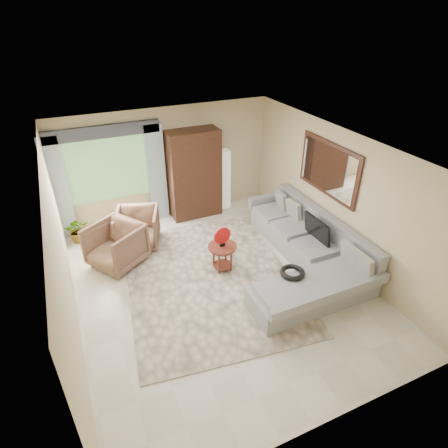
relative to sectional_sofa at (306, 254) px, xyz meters
name	(u,v)px	position (x,y,z in m)	size (l,w,h in m)	color
ground	(219,284)	(-1.78, 0.18, -0.28)	(6.00, 6.00, 0.00)	silver
area_rug	(209,278)	(-1.90, 0.41, -0.27)	(3.00, 4.00, 0.02)	beige
sectional_sofa	(306,254)	(0.00, 0.00, 0.00)	(2.30, 3.46, 0.90)	#A5A8AE
tv_screen	(317,229)	(0.27, 0.11, 0.44)	(0.06, 0.74, 0.48)	black
garden_hose	(292,272)	(-0.78, -0.66, 0.26)	(0.43, 0.43, 0.09)	black
coffee_table	(222,257)	(-1.55, 0.56, 0.01)	(0.55, 0.55, 0.55)	#542616
red_disc	(222,236)	(-1.55, 0.56, 0.50)	(0.34, 0.34, 0.03)	red
armchair_left	(116,246)	(-3.38, 1.59, 0.15)	(0.92, 0.95, 0.87)	brown
armchair_right	(138,228)	(-2.83, 2.11, 0.12)	(0.86, 0.89, 0.81)	brown
potted_plant	(78,230)	(-4.00, 2.79, -0.01)	(0.49, 0.43, 0.55)	#999999
armoire	(194,174)	(-1.23, 2.90, 0.77)	(1.20, 0.55, 2.10)	black
floor_lamp	(224,179)	(-0.43, 2.96, 0.47)	(0.24, 0.24, 1.50)	silver
window	(107,169)	(-3.13, 3.15, 1.12)	(1.80, 0.04, 1.40)	#669E59
curtain_left	(59,190)	(-4.18, 3.06, 0.87)	(0.40, 0.08, 2.30)	#9EB7CC
curtain_right	(157,174)	(-2.08, 3.06, 0.87)	(0.40, 0.08, 2.30)	#9EB7CC
valance	(101,132)	(-3.13, 3.08, 1.97)	(2.40, 0.12, 0.26)	#1E232D
wall_mirror	(328,169)	(0.68, 0.53, 1.47)	(0.05, 1.70, 1.05)	black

